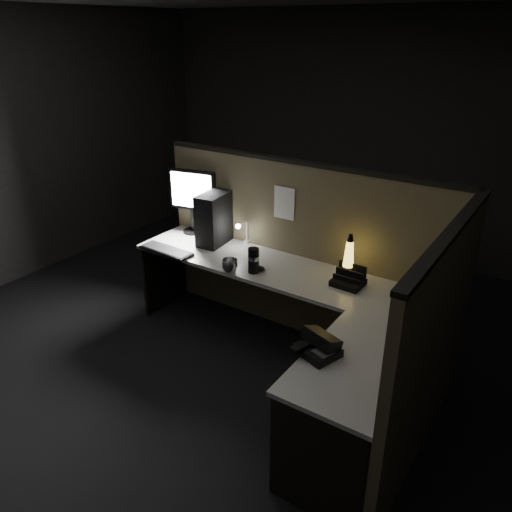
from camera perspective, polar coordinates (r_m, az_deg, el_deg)
The scene contains 17 objects.
floor at distance 3.94m, azimuth -2.10°, elevation -14.31°, with size 6.00×6.00×0.00m, color black.
room_shell at distance 3.18m, azimuth -2.56°, elevation 9.01°, with size 6.00×6.00×6.00m.
partition_back at distance 4.22m, azimuth 5.11°, elevation 0.42°, with size 2.66×0.06×1.50m, color brown.
partition_right at distance 3.13m, azimuth 19.37°, elevation -10.40°, with size 0.06×1.66×1.50m, color brown.
desk at distance 3.70m, azimuth 2.33°, elevation -6.21°, with size 2.60×1.60×0.73m.
pc_tower at distance 4.41m, azimuth -4.50°, elevation 4.44°, with size 0.19×0.43×0.45m, color black.
monitor at distance 4.61m, azimuth -7.24°, elevation 6.91°, with size 0.46×0.20×0.59m.
keyboard at distance 4.33m, azimuth -10.21°, elevation 0.60°, with size 0.49×0.16×0.02m, color black.
mouse at distance 3.93m, azimuth 0.41°, elevation -1.42°, with size 0.10×0.07×0.04m, color black.
clip_lamp at distance 4.34m, azimuth -1.55°, elevation 2.80°, with size 0.04×0.17×0.22m.
organizer at distance 3.77m, azimuth 10.55°, elevation -2.72°, with size 0.23×0.20×0.17m.
lava_lamp at distance 3.79m, azimuth 10.52°, elevation -0.63°, with size 0.10×0.10×0.38m.
travel_mug at distance 3.87m, azimuth -0.29°, elevation -0.51°, with size 0.09×0.09×0.20m, color black.
steel_mug at distance 3.91m, azimuth -3.01°, elevation -1.10°, with size 0.13×0.13×0.10m, color silver.
figurine at distance 3.82m, azimuth 16.55°, elevation -2.91°, with size 0.05×0.05×0.05m, color gold.
pinned_paper at distance 4.11m, azimuth 3.24°, elevation 6.05°, with size 0.19×0.00×0.27m, color white.
desk_phone at distance 2.99m, azimuth 7.13°, elevation -10.08°, with size 0.28×0.28×0.14m.
Camera 1 is at (1.81, -2.47, 2.48)m, focal length 35.00 mm.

